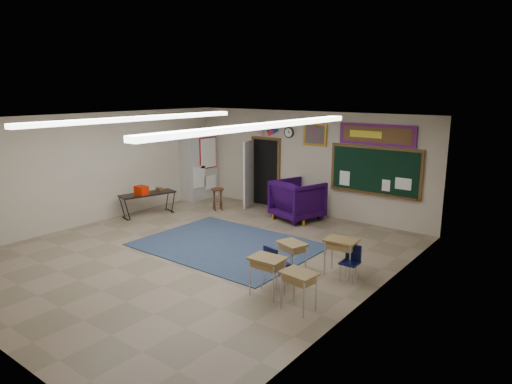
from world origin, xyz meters
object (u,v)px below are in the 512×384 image
Objects in this scene: student_desk_front_right at (341,255)px; wingback_armchair at (298,200)px; wooden_stool at (218,199)px; folding_table at (148,203)px; student_desk_front_left at (292,256)px.

wingback_armchair is at bearing 129.33° from student_desk_front_right.
folding_table is at bearing -126.26° from wooden_stool.
wingback_armchair reaches higher than student_desk_front_right.
wooden_stool is at bearing 166.91° from student_desk_front_left.
wingback_armchair is at bearing 139.34° from student_desk_front_left.
wingback_armchair reaches higher than student_desk_front_left.
student_desk_front_left is 0.97m from student_desk_front_right.
wingback_armchair reaches higher than folding_table.
wingback_armchair is 4.36m from folding_table.
folding_table is (-6.52, 0.51, -0.05)m from student_desk_front_right.
wingback_armchair is at bearing 47.63° from folding_table.
student_desk_front_left is 0.39× the size of folding_table.
student_desk_front_right is 6.54m from folding_table.
student_desk_front_left is 0.89× the size of student_desk_front_right.
folding_table is at bearing -172.32° from student_desk_front_left.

